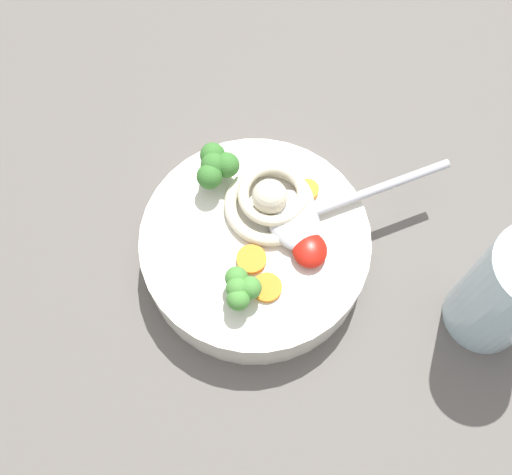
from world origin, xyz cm
name	(u,v)px	position (x,y,z in cm)	size (l,w,h in cm)	color
table_slab	(239,292)	(0.00, 0.00, 1.49)	(101.17, 101.17, 2.98)	#5B5651
soup_bowl	(256,247)	(2.72, -1.87, 5.35)	(20.01, 20.01, 4.59)	silver
noodle_pile	(271,200)	(5.64, -3.48, 8.66)	(8.69, 8.52, 3.49)	beige
soup_spoon	(309,214)	(4.11, -6.56, 8.37)	(8.14, 17.46, 1.60)	#B7B7BC
chili_sauce_dollop	(311,250)	(0.84, -6.30, 8.31)	(3.31, 2.97, 1.49)	#B2190F
broccoli_floret_left	(216,166)	(8.84, 0.99, 9.73)	(4.35, 3.75, 3.44)	#7A9E60
broccoli_floret_front	(241,288)	(-2.38, -0.21, 9.41)	(3.71, 3.19, 2.93)	#7A9E60
carrot_slice_beside_chili	(308,190)	(6.71, -6.88, 7.88)	(2.04, 2.04, 0.61)	orange
carrot_slice_center	(253,259)	(0.65, -1.38, 7.83)	(2.56, 2.56, 0.52)	orange
carrot_slice_right	(268,287)	(-1.94, -2.42, 7.79)	(2.52, 2.52, 0.45)	orange
drinking_glass	(509,293)	(-4.71, -21.41, 9.29)	(6.94, 6.94, 12.63)	silver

